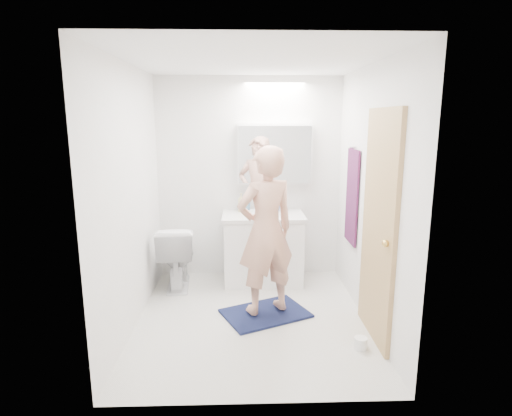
{
  "coord_description": "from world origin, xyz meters",
  "views": [
    {
      "loc": [
        -0.08,
        -3.76,
        1.91
      ],
      "look_at": [
        0.05,
        0.25,
        1.05
      ],
      "focal_mm": 29.32,
      "sensor_mm": 36.0,
      "label": 1
    }
  ],
  "objects_px": {
    "soap_bottle_b": "(246,205)",
    "toothbrush_cup": "(277,208)",
    "vanity_cabinet": "(263,250)",
    "medicine_cabinet": "(275,154)",
    "toilet_paper_roll": "(361,343)",
    "toilet": "(177,255)",
    "soap_bottle_a": "(241,203)",
    "person": "(266,231)"
  },
  "relations": [
    {
      "from": "vanity_cabinet",
      "to": "toilet_paper_roll",
      "type": "height_order",
      "value": "vanity_cabinet"
    },
    {
      "from": "toilet",
      "to": "soap_bottle_a",
      "type": "bearing_deg",
      "value": -164.92
    },
    {
      "from": "medicine_cabinet",
      "to": "toilet_paper_roll",
      "type": "distance_m",
      "value": 2.36
    },
    {
      "from": "soap_bottle_a",
      "to": "toilet_paper_roll",
      "type": "distance_m",
      "value": 2.16
    },
    {
      "from": "medicine_cabinet",
      "to": "toilet",
      "type": "height_order",
      "value": "medicine_cabinet"
    },
    {
      "from": "soap_bottle_a",
      "to": "toilet",
      "type": "bearing_deg",
      "value": -160.47
    },
    {
      "from": "toilet",
      "to": "toothbrush_cup",
      "type": "height_order",
      "value": "toothbrush_cup"
    },
    {
      "from": "toothbrush_cup",
      "to": "soap_bottle_a",
      "type": "bearing_deg",
      "value": -178.65
    },
    {
      "from": "soap_bottle_b",
      "to": "toothbrush_cup",
      "type": "bearing_deg",
      "value": -3.17
    },
    {
      "from": "soap_bottle_a",
      "to": "soap_bottle_b",
      "type": "distance_m",
      "value": 0.08
    },
    {
      "from": "soap_bottle_a",
      "to": "toilet_paper_roll",
      "type": "height_order",
      "value": "soap_bottle_a"
    },
    {
      "from": "vanity_cabinet",
      "to": "soap_bottle_a",
      "type": "xyz_separation_m",
      "value": [
        -0.26,
        0.15,
        0.54
      ]
    },
    {
      "from": "toothbrush_cup",
      "to": "medicine_cabinet",
      "type": "bearing_deg",
      "value": 117.71
    },
    {
      "from": "soap_bottle_a",
      "to": "person",
      "type": "bearing_deg",
      "value": -77.04
    },
    {
      "from": "toilet",
      "to": "toilet_paper_roll",
      "type": "distance_m",
      "value": 2.29
    },
    {
      "from": "person",
      "to": "soap_bottle_a",
      "type": "xyz_separation_m",
      "value": [
        -0.24,
        1.04,
        0.07
      ]
    },
    {
      "from": "medicine_cabinet",
      "to": "soap_bottle_b",
      "type": "bearing_deg",
      "value": -174.88
    },
    {
      "from": "vanity_cabinet",
      "to": "person",
      "type": "relative_size",
      "value": 0.55
    },
    {
      "from": "medicine_cabinet",
      "to": "soap_bottle_a",
      "type": "height_order",
      "value": "medicine_cabinet"
    },
    {
      "from": "medicine_cabinet",
      "to": "person",
      "type": "xyz_separation_m",
      "value": [
        -0.16,
        -1.1,
        -0.64
      ]
    },
    {
      "from": "toilet",
      "to": "toothbrush_cup",
      "type": "bearing_deg",
      "value": -171.25
    },
    {
      "from": "vanity_cabinet",
      "to": "medicine_cabinet",
      "type": "bearing_deg",
      "value": 56.04
    },
    {
      "from": "soap_bottle_a",
      "to": "toothbrush_cup",
      "type": "distance_m",
      "value": 0.43
    },
    {
      "from": "vanity_cabinet",
      "to": "toothbrush_cup",
      "type": "height_order",
      "value": "toothbrush_cup"
    },
    {
      "from": "medicine_cabinet",
      "to": "soap_bottle_b",
      "type": "distance_m",
      "value": 0.69
    },
    {
      "from": "person",
      "to": "toothbrush_cup",
      "type": "bearing_deg",
      "value": -124.82
    },
    {
      "from": "soap_bottle_b",
      "to": "vanity_cabinet",
      "type": "bearing_deg",
      "value": -42.92
    },
    {
      "from": "vanity_cabinet",
      "to": "medicine_cabinet",
      "type": "height_order",
      "value": "medicine_cabinet"
    },
    {
      "from": "vanity_cabinet",
      "to": "person",
      "type": "distance_m",
      "value": 1.0
    },
    {
      "from": "soap_bottle_a",
      "to": "toilet_paper_roll",
      "type": "relative_size",
      "value": 2.05
    },
    {
      "from": "person",
      "to": "soap_bottle_a",
      "type": "height_order",
      "value": "person"
    },
    {
      "from": "vanity_cabinet",
      "to": "soap_bottle_b",
      "type": "xyz_separation_m",
      "value": [
        -0.19,
        0.18,
        0.51
      ]
    },
    {
      "from": "person",
      "to": "toilet",
      "type": "bearing_deg",
      "value": -62.7
    },
    {
      "from": "medicine_cabinet",
      "to": "toothbrush_cup",
      "type": "bearing_deg",
      "value": -62.29
    },
    {
      "from": "person",
      "to": "toilet_paper_roll",
      "type": "xyz_separation_m",
      "value": [
        0.77,
        -0.66,
        -0.81
      ]
    },
    {
      "from": "person",
      "to": "soap_bottle_b",
      "type": "height_order",
      "value": "person"
    },
    {
      "from": "medicine_cabinet",
      "to": "soap_bottle_a",
      "type": "distance_m",
      "value": 0.7
    },
    {
      "from": "vanity_cabinet",
      "to": "soap_bottle_a",
      "type": "height_order",
      "value": "soap_bottle_a"
    },
    {
      "from": "toilet",
      "to": "medicine_cabinet",
      "type": "bearing_deg",
      "value": -168.62
    },
    {
      "from": "vanity_cabinet",
      "to": "soap_bottle_b",
      "type": "bearing_deg",
      "value": 137.08
    },
    {
      "from": "toothbrush_cup",
      "to": "vanity_cabinet",
      "type": "bearing_deg",
      "value": -136.35
    },
    {
      "from": "toilet",
      "to": "soap_bottle_b",
      "type": "relative_size",
      "value": 4.8
    }
  ]
}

